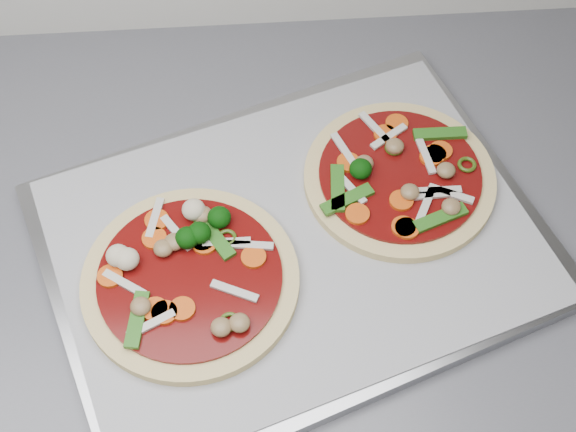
{
  "coord_description": "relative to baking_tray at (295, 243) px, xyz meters",
  "views": [
    {
      "loc": [
        0.68,
        0.84,
        1.62
      ],
      "look_at": [
        0.71,
        1.29,
        0.93
      ],
      "focal_mm": 50.0,
      "sensor_mm": 36.0,
      "label": 1
    }
  ],
  "objects": [
    {
      "name": "pizza_right",
      "position": [
        0.12,
        0.06,
        0.02
      ],
      "size": [
        0.28,
        0.28,
        0.03
      ],
      "rotation": [
        0.0,
        0.0,
        0.61
      ],
      "color": "#E7CD86",
      "rests_on": "parchment"
    },
    {
      "name": "parchment",
      "position": [
        0.0,
        0.0,
        0.01
      ],
      "size": [
        0.56,
        0.47,
        0.0
      ],
      "primitive_type": "cube",
      "rotation": [
        0.0,
        0.0,
        0.32
      ],
      "color": "#9E9DA3",
      "rests_on": "baking_tray"
    },
    {
      "name": "baking_tray",
      "position": [
        0.0,
        0.0,
        0.0
      ],
      "size": [
        0.59,
        0.51,
        0.02
      ],
      "primitive_type": "cube",
      "rotation": [
        0.0,
        0.0,
        0.35
      ],
      "color": "#97979C",
      "rests_on": "countertop"
    },
    {
      "name": "pizza_left",
      "position": [
        -0.11,
        -0.04,
        0.02
      ],
      "size": [
        0.22,
        0.22,
        0.04
      ],
      "rotation": [
        0.0,
        0.0,
        0.02
      ],
      "color": "#E7CD86",
      "rests_on": "parchment"
    }
  ]
}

